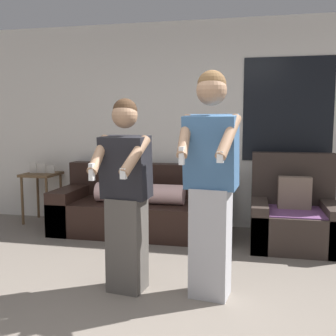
# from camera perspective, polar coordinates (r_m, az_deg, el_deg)

# --- Properties ---
(wall_back) EXTENTS (6.04, 0.07, 2.70)m
(wall_back) POSITION_cam_1_polar(r_m,az_deg,el_deg) (5.26, 4.62, 6.24)
(wall_back) COLOR silver
(wall_back) RESTS_ON ground_plane
(couch) EXTENTS (2.19, 0.92, 0.84)m
(couch) POSITION_cam_1_polar(r_m,az_deg,el_deg) (5.03, -3.60, -5.91)
(couch) COLOR black
(couch) RESTS_ON ground_plane
(armchair) EXTENTS (0.95, 0.87, 1.03)m
(armchair) POSITION_cam_1_polar(r_m,az_deg,el_deg) (4.72, 17.76, -6.72)
(armchair) COLOR #332823
(armchair) RESTS_ON ground_plane
(side_table) EXTENTS (0.45, 0.48, 0.84)m
(side_table) POSITION_cam_1_polar(r_m,az_deg,el_deg) (5.74, -17.87, -1.78)
(side_table) COLOR brown
(side_table) RESTS_ON ground_plane
(person_left) EXTENTS (0.44, 0.50, 1.58)m
(person_left) POSITION_cam_1_polar(r_m,az_deg,el_deg) (3.22, -6.14, -3.93)
(person_left) COLOR #56514C
(person_left) RESTS_ON ground_plane
(person_right) EXTENTS (0.46, 0.52, 1.79)m
(person_right) POSITION_cam_1_polar(r_m,az_deg,el_deg) (3.08, 6.21, -2.10)
(person_right) COLOR #B2B2B7
(person_right) RESTS_ON ground_plane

